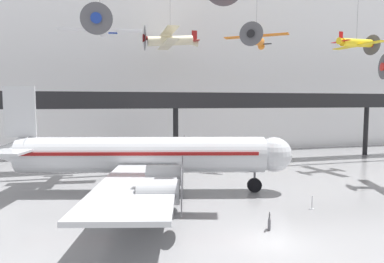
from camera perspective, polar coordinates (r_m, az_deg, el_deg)
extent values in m
plane|color=gray|center=(21.89, 12.96, -17.33)|extent=(260.00, 260.00, 0.00)
cube|color=white|center=(55.77, -5.16, 10.77)|extent=(140.00, 3.00, 27.82)
cube|color=black|center=(44.15, -2.49, 4.49)|extent=(110.00, 3.20, 0.90)
cube|color=black|center=(42.65, -2.04, 5.82)|extent=(110.00, 0.12, 1.10)
cylinder|color=black|center=(45.31, -2.74, -0.78)|extent=(0.70, 0.70, 7.44)
cylinder|color=black|center=(59.61, 26.97, 0.06)|extent=(0.70, 0.70, 7.44)
cylinder|color=#B7BABF|center=(31.26, -8.28, -3.86)|extent=(22.09, 8.55, 3.25)
sphere|color=#B7BABF|center=(32.00, 13.52, -3.74)|extent=(3.18, 3.18, 3.18)
cone|color=#B7BABF|center=(34.92, -28.46, -3.08)|extent=(4.83, 3.93, 2.99)
cube|color=maroon|center=(31.21, -8.29, -3.27)|extent=(20.62, 8.24, 0.29)
cube|color=#B7BABF|center=(39.79, -5.58, -3.00)|extent=(8.41, 14.88, 0.28)
cube|color=#B7BABF|center=(22.89, -9.14, -9.00)|extent=(8.41, 14.88, 0.28)
cylinder|color=#B7BABF|center=(36.64, -3.58, -3.60)|extent=(2.86, 2.14, 1.56)
cylinder|color=#4C4C51|center=(36.60, -1.38, -3.60)|extent=(0.79, 2.88, 2.96)
cylinder|color=#B7BABF|center=(41.36, -3.27, -2.61)|extent=(2.86, 2.14, 1.56)
cylinder|color=#4C4C51|center=(41.33, -1.32, -2.61)|extent=(0.79, 2.88, 2.96)
cylinder|color=#B7BABF|center=(25.72, -4.74, -7.29)|extent=(2.86, 2.14, 1.56)
cylinder|color=#4C4C51|center=(25.66, -1.58, -7.30)|extent=(0.79, 2.88, 2.96)
cylinder|color=#B7BABF|center=(21.08, -5.62, -10.04)|extent=(2.86, 2.14, 1.56)
cylinder|color=#4C4C51|center=(21.02, -1.74, -10.07)|extent=(0.79, 2.88, 2.96)
cube|color=#B7BABF|center=(34.05, -26.78, 2.97)|extent=(2.77, 0.89, 4.55)
cube|color=#B7BABF|center=(34.14, -26.07, -2.47)|extent=(4.80, 8.87, 0.20)
cylinder|color=#4C4C51|center=(32.03, 10.39, -7.74)|extent=(0.20, 0.20, 1.21)
cylinder|color=black|center=(32.17, 10.37, -8.80)|extent=(1.35, 0.69, 1.30)
cylinder|color=#4C4C51|center=(34.16, -7.25, -6.90)|extent=(0.20, 0.20, 1.21)
cylinder|color=black|center=(34.29, -7.24, -7.89)|extent=(1.35, 0.69, 1.30)
cylinder|color=#4C4C51|center=(29.14, -8.39, -8.99)|extent=(0.20, 0.20, 1.21)
cylinder|color=black|center=(29.29, -8.37, -10.14)|extent=(1.35, 0.69, 1.30)
cylinder|color=yellow|center=(47.22, 25.72, 13.17)|extent=(4.73, 1.58, 1.12)
cone|color=red|center=(49.03, 27.63, 12.68)|extent=(0.88, 0.96, 0.86)
cylinder|color=#4C4C51|center=(49.15, 27.76, 12.64)|extent=(0.38, 2.47, 2.49)
cone|color=yellow|center=(45.60, 23.80, 13.65)|extent=(1.36, 0.98, 0.86)
cube|color=yellow|center=(47.39, 25.94, 12.78)|extent=(2.07, 7.07, 0.10)
cube|color=red|center=(45.48, 23.57, 14.32)|extent=(0.57, 0.14, 1.15)
cube|color=red|center=(45.39, 23.55, 13.60)|extent=(0.90, 2.54, 0.06)
cylinder|color=slate|center=(47.97, 25.91, 17.78)|extent=(0.04, 0.04, 6.84)
cylinder|color=orange|center=(45.25, 10.66, 14.65)|extent=(4.12, 4.93, 1.67)
cone|color=black|center=(42.64, 9.89, 15.68)|extent=(1.31, 1.29, 0.98)
cylinder|color=#4C4C51|center=(42.46, 9.84, 15.76)|extent=(2.28, 1.76, 2.84)
cone|color=orange|center=(47.69, 11.30, 13.79)|extent=(1.65, 1.76, 1.08)
cube|color=orange|center=(45.03, 10.59, 15.37)|extent=(7.12, 5.86, 0.10)
cube|color=black|center=(48.16, 11.39, 14.83)|extent=(0.44, 0.55, 1.31)
cube|color=black|center=(48.05, 11.38, 14.06)|extent=(2.65, 2.24, 0.06)
cylinder|color=slate|center=(46.01, 10.74, 19.16)|extent=(0.04, 0.04, 6.26)
cylinder|color=silver|center=(38.82, -15.03, 16.49)|extent=(1.84, 5.87, 1.39)
cone|color=navy|center=(35.93, -15.60, 17.61)|extent=(1.17, 1.07, 1.07)
cylinder|color=#4C4C51|center=(35.73, -15.64, 17.69)|extent=(3.07, 0.40, 3.09)
cone|color=silver|center=(41.53, -14.58, 15.59)|extent=(1.18, 1.68, 1.06)
cube|color=silver|center=(38.41, -15.08, 16.08)|extent=(8.77, 2.39, 0.10)
cube|color=navy|center=(42.03, -14.55, 16.59)|extent=(0.14, 0.70, 1.43)
cube|color=navy|center=(41.89, -14.53, 15.64)|extent=(3.15, 1.05, 0.06)
cylinder|color=#4C4C51|center=(39.07, 29.36, 9.39)|extent=(0.88, 2.35, 2.49)
cylinder|color=beige|center=(48.63, -3.64, 14.85)|extent=(6.32, 1.49, 1.69)
cone|color=maroon|center=(48.23, -7.60, 15.16)|extent=(1.07, 1.19, 1.16)
cylinder|color=#4C4C51|center=(48.21, -7.88, 15.18)|extent=(0.15, 3.35, 3.35)
cone|color=beige|center=(49.19, -0.04, 14.51)|extent=(1.77, 1.15, 1.20)
cube|color=beige|center=(48.75, -4.10, 16.06)|extent=(1.81, 9.44, 0.10)
cube|color=beige|center=(48.48, -4.09, 14.27)|extent=(1.81, 9.44, 0.10)
cube|color=maroon|center=(49.45, 0.40, 15.61)|extent=(0.76, 0.08, 1.55)
cube|color=maroon|center=(49.31, 0.40, 14.73)|extent=(0.86, 3.37, 0.06)
cylinder|color=slate|center=(49.33, -3.66, 18.75)|extent=(0.04, 0.04, 5.51)
cylinder|color=#B2B5BA|center=(28.62, 19.35, -12.05)|extent=(0.36, 0.36, 0.04)
cylinder|color=#B2B5BA|center=(28.48, 19.38, -11.10)|extent=(0.07, 0.07, 0.95)
sphere|color=#B2B5BA|center=(28.34, 19.41, -10.09)|extent=(0.10, 0.10, 0.10)
cube|color=#4C4C51|center=(23.42, 12.76, -14.90)|extent=(0.36, 0.42, 0.70)
cube|color=#232326|center=(23.24, 12.79, -13.67)|extent=(0.46, 0.67, 0.73)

